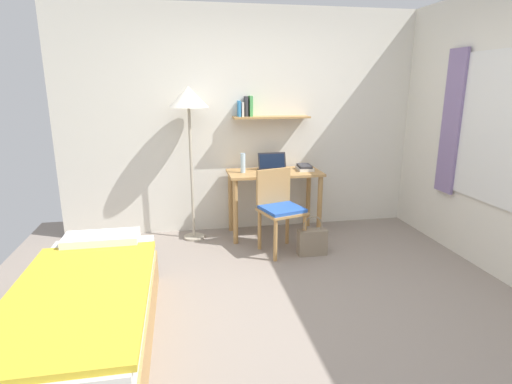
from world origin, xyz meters
The scene contains 10 objects.
ground_plane centered at (0.00, 0.00, 0.00)m, with size 5.28×5.28×0.00m, color gray.
wall_back centered at (0.00, 2.02, 1.30)m, with size 4.40×0.27×2.60m.
bed centered at (-1.50, -0.19, 0.24)m, with size 0.87×1.91×0.54m.
desk centered at (0.23, 1.70, 0.61)m, with size 1.07×0.52×0.77m.
desk_chair centered at (0.17, 1.21, 0.49)m, with size 0.52×0.52×0.87m.
standing_lamp centered at (-0.72, 1.74, 1.53)m, with size 0.43×0.43×1.72m.
laptop centered at (0.22, 1.76, 0.82)m, with size 0.33×0.21×0.20m.
water_bottle centered at (-0.14, 1.70, 0.88)m, with size 0.06×0.06×0.22m, color silver.
book_stack centered at (0.59, 1.72, 0.79)m, with size 0.19×0.25×0.06m.
handbag centered at (0.49, 1.03, 0.15)m, with size 0.30×0.13×0.43m.
Camera 1 is at (-0.82, -2.79, 1.74)m, focal length 28.62 mm.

